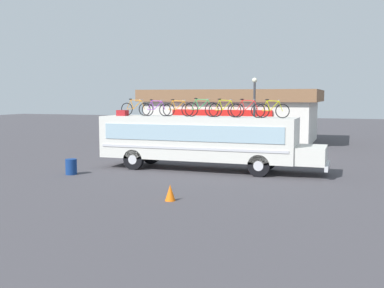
# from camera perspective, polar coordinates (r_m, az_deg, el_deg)

# --- Properties ---
(ground_plane) EXTENTS (120.00, 120.00, 0.00)m
(ground_plane) POSITION_cam_1_polar(r_m,az_deg,el_deg) (23.89, 0.68, -3.18)
(ground_plane) COLOR #423F44
(bus) EXTENTS (11.61, 2.56, 2.75)m
(bus) POSITION_cam_1_polar(r_m,az_deg,el_deg) (23.60, 1.30, 0.64)
(bus) COLOR silver
(bus) RESTS_ON ground
(luggage_bag_1) EXTENTS (0.53, 0.46, 0.30)m
(luggage_bag_1) POSITION_cam_1_polar(r_m,az_deg,el_deg) (24.96, -8.63, 3.84)
(luggage_bag_1) COLOR maroon
(luggage_bag_1) RESTS_ON bus
(rooftop_bicycle_1) EXTENTS (1.75, 0.44, 0.92)m
(rooftop_bicycle_1) POSITION_cam_1_polar(r_m,az_deg,el_deg) (25.11, -7.03, 4.40)
(rooftop_bicycle_1) COLOR black
(rooftop_bicycle_1) RESTS_ON bus
(rooftop_bicycle_2) EXTENTS (1.66, 0.44, 0.88)m
(rooftop_bicycle_2) POSITION_cam_1_polar(r_m,az_deg,el_deg) (24.36, -4.47, 4.35)
(rooftop_bicycle_2) COLOR black
(rooftop_bicycle_2) RESTS_ON bus
(rooftop_bicycle_3) EXTENTS (1.72, 0.44, 0.89)m
(rooftop_bicycle_3) POSITION_cam_1_polar(r_m,az_deg,el_deg) (24.01, -1.76, 4.35)
(rooftop_bicycle_3) COLOR black
(rooftop_bicycle_3) RESTS_ON bus
(rooftop_bicycle_4) EXTENTS (1.82, 0.44, 0.96)m
(rooftop_bicycle_4) POSITION_cam_1_polar(r_m,az_deg,el_deg) (23.46, 1.17, 4.38)
(rooftop_bicycle_4) COLOR black
(rooftop_bicycle_4) RESTS_ON bus
(rooftop_bicycle_5) EXTENTS (1.68, 0.44, 0.93)m
(rooftop_bicycle_5) POSITION_cam_1_polar(r_m,az_deg,el_deg) (22.98, 4.09, 4.30)
(rooftop_bicycle_5) COLOR black
(rooftop_bicycle_5) RESTS_ON bus
(rooftop_bicycle_6) EXTENTS (1.73, 0.44, 0.92)m
(rooftop_bicycle_6) POSITION_cam_1_polar(r_m,az_deg,el_deg) (22.62, 6.91, 4.24)
(rooftop_bicycle_6) COLOR black
(rooftop_bicycle_6) RESTS_ON bus
(rooftop_bicycle_7) EXTENTS (1.64, 0.44, 0.91)m
(rooftop_bicycle_7) POSITION_cam_1_polar(r_m,az_deg,el_deg) (22.42, 9.95, 4.16)
(rooftop_bicycle_7) COLOR black
(rooftop_bicycle_7) RESTS_ON bus
(roadside_building) EXTENTS (14.08, 9.46, 4.31)m
(roadside_building) POSITION_cam_1_polar(r_m,az_deg,el_deg) (39.29, 5.33, 3.63)
(roadside_building) COLOR silver
(roadside_building) RESTS_ON ground
(trash_bin) EXTENTS (0.55, 0.55, 0.76)m
(trash_bin) POSITION_cam_1_polar(r_m,az_deg,el_deg) (23.07, -14.78, -2.75)
(trash_bin) COLOR navy
(trash_bin) RESTS_ON ground
(traffic_cone) EXTENTS (0.38, 0.38, 0.59)m
(traffic_cone) POSITION_cam_1_polar(r_m,az_deg,el_deg) (16.78, -2.72, -6.07)
(traffic_cone) COLOR orange
(traffic_cone) RESTS_ON ground
(street_lamp) EXTENTS (0.31, 0.31, 4.92)m
(street_lamp) POSITION_cam_1_polar(r_m,az_deg,el_deg) (28.68, 7.74, 4.20)
(street_lamp) COLOR #38383D
(street_lamp) RESTS_ON ground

